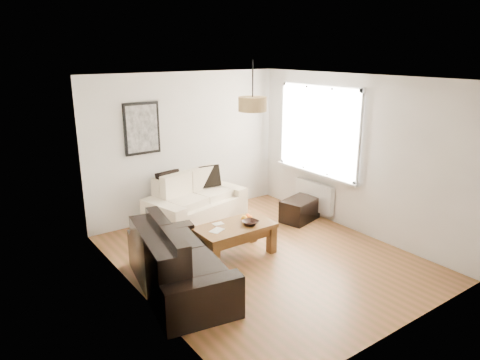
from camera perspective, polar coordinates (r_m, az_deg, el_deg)
floor at (r=6.65m, az=3.06°, el=-9.92°), size 4.50×4.50×0.00m
ceiling at (r=5.96m, az=3.45°, el=13.05°), size 3.80×4.50×0.00m
wall_back at (r=8.00m, az=-6.92°, el=4.45°), size 3.80×0.04×2.60m
wall_front at (r=4.74m, az=20.60°, el=-5.09°), size 3.80×0.04×2.60m
wall_left at (r=5.25m, az=-13.17°, el=-2.34°), size 0.04×4.50×2.60m
wall_right at (r=7.49m, az=14.68°, el=3.19°), size 0.04×4.50×2.60m
window_bay at (r=7.92m, az=10.21°, el=6.39°), size 0.14×1.90×1.60m
radiator at (r=8.19m, az=9.58°, el=-2.06°), size 0.10×0.90×0.52m
poster at (r=7.54m, az=-12.60°, el=6.53°), size 0.62×0.04×0.87m
pendant_shade at (r=6.23m, az=1.63°, el=9.81°), size 0.40×0.40×0.20m
loveseat_cream at (r=7.79m, az=-5.72°, el=-2.53°), size 1.87×1.28×0.85m
sofa_leather at (r=5.70m, az=-7.83°, el=-10.19°), size 1.25×2.03×0.82m
coffee_table at (r=6.60m, az=-0.68°, el=-7.82°), size 1.17×0.64×0.48m
ottoman at (r=7.99m, az=7.75°, el=-3.84°), size 0.79×0.61×0.40m
cushion_left at (r=7.69m, az=-9.17°, el=-0.41°), size 0.44×0.21×0.42m
cushion_right at (r=8.07m, az=-4.03°, el=0.48°), size 0.41×0.16×0.40m
fruit_bowl at (r=6.53m, az=1.36°, el=-5.54°), size 0.27×0.27×0.06m
orange_a at (r=6.68m, az=1.31°, el=-4.90°), size 0.09×0.09×0.08m
orange_b at (r=6.75m, az=1.02°, el=-4.66°), size 0.08×0.08×0.07m
orange_c at (r=6.66m, az=0.53°, el=-4.98°), size 0.11×0.11×0.10m
papers at (r=6.33m, az=-3.01°, el=-6.53°), size 0.25×0.22×0.01m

